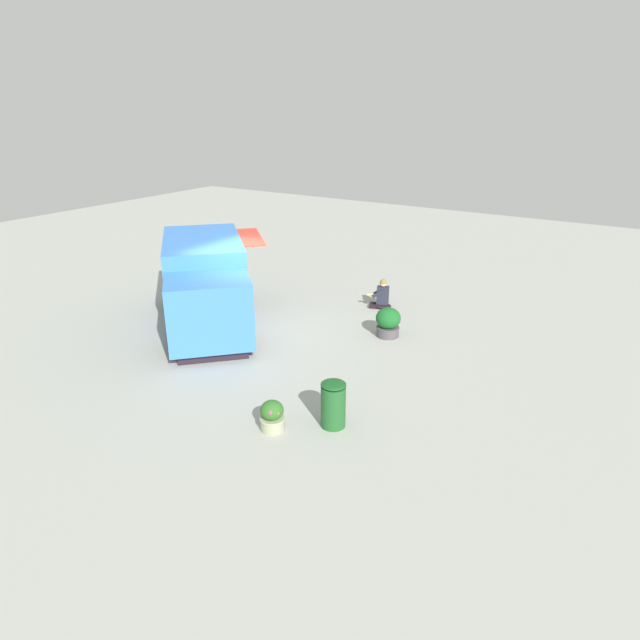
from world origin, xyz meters
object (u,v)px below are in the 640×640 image
food_truck (206,286)px  trash_bin (333,404)px  planter_flowering_far (272,416)px  person_customer (382,297)px  planter_flowering_near (388,322)px

food_truck → trash_bin: 6.25m
planter_flowering_far → person_customer: bearing=99.9°
person_customer → trash_bin: trash_bin is taller
planter_flowering_near → trash_bin: bearing=-77.2°
planter_flowering_near → trash_bin: 4.56m
person_customer → planter_flowering_far: size_ratio=1.49×
food_truck → person_customer: size_ratio=5.79×
planter_flowering_near → food_truck: bearing=-158.6°
person_customer → trash_bin: 6.65m
food_truck → planter_flowering_far: size_ratio=8.65×
person_customer → planter_flowering_far: bearing=-80.1°
food_truck → planter_flowering_far: 5.86m
food_truck → person_customer: food_truck is taller
planter_flowering_near → planter_flowering_far: size_ratio=1.31×
planter_flowering_near → planter_flowering_far: 5.17m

